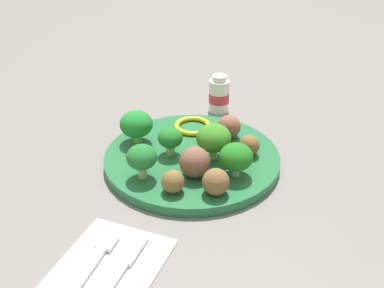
{
  "coord_description": "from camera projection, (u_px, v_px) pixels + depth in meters",
  "views": [
    {
      "loc": [
        -0.64,
        -0.18,
        0.43
      ],
      "look_at": [
        0.0,
        0.0,
        0.04
      ],
      "focal_mm": 46.14,
      "sensor_mm": 36.0,
      "label": 1
    }
  ],
  "objects": [
    {
      "name": "broccoli_floret_back_left",
      "position": [
        142.0,
        158.0,
        0.72
      ],
      "size": [
        0.05,
        0.05,
        0.05
      ],
      "color": "#A8BA79",
      "rests_on": "plate"
    },
    {
      "name": "ground_plane",
      "position": [
        192.0,
        163.0,
        0.79
      ],
      "size": [
        4.0,
        4.0,
        0.0
      ],
      "primitive_type": "plane",
      "color": "slate"
    },
    {
      "name": "knife",
      "position": [
        119.0,
        270.0,
        0.58
      ],
      "size": [
        0.15,
        0.03,
        0.01
      ],
      "color": "white",
      "rests_on": "napkin"
    },
    {
      "name": "broccoli_floret_mid_left",
      "position": [
        136.0,
        124.0,
        0.81
      ],
      "size": [
        0.05,
        0.05,
        0.06
      ],
      "color": "#92CD77",
      "rests_on": "plate"
    },
    {
      "name": "broccoli_floret_back_right",
      "position": [
        236.0,
        157.0,
        0.72
      ],
      "size": [
        0.05,
        0.05,
        0.05
      ],
      "color": "#9EBA82",
      "rests_on": "plate"
    },
    {
      "name": "meatball_back_right",
      "position": [
        171.0,
        181.0,
        0.69
      ],
      "size": [
        0.03,
        0.03,
        0.03
      ],
      "primitive_type": "sphere",
      "color": "brown",
      "rests_on": "plate"
    },
    {
      "name": "meatball_front_left",
      "position": [
        249.0,
        145.0,
        0.78
      ],
      "size": [
        0.03,
        0.03,
        0.03
      ],
      "primitive_type": "sphere",
      "color": "brown",
      "rests_on": "plate"
    },
    {
      "name": "broccoli_floret_far_rim",
      "position": [
        214.0,
        138.0,
        0.76
      ],
      "size": [
        0.05,
        0.05,
        0.06
      ],
      "color": "#9AD067",
      "rests_on": "plate"
    },
    {
      "name": "meatball_mid_left",
      "position": [
        216.0,
        182.0,
        0.69
      ],
      "size": [
        0.04,
        0.04,
        0.04
      ],
      "primitive_type": "sphere",
      "color": "brown",
      "rests_on": "plate"
    },
    {
      "name": "broccoli_floret_front_right",
      "position": [
        170.0,
        138.0,
        0.77
      ],
      "size": [
        0.04,
        0.04,
        0.05
      ],
      "color": "#9DC36F",
      "rests_on": "plate"
    },
    {
      "name": "meatball_front_right",
      "position": [
        195.0,
        162.0,
        0.72
      ],
      "size": [
        0.05,
        0.05,
        0.05
      ],
      "primitive_type": "sphere",
      "color": "brown",
      "rests_on": "plate"
    },
    {
      "name": "fork",
      "position": [
        93.0,
        261.0,
        0.59
      ],
      "size": [
        0.12,
        0.02,
        0.01
      ],
      "color": "silver",
      "rests_on": "napkin"
    },
    {
      "name": "napkin",
      "position": [
        103.0,
        273.0,
        0.58
      ],
      "size": [
        0.18,
        0.14,
        0.01
      ],
      "primitive_type": "cube",
      "rotation": [
        0.0,
        0.0,
        -0.11
      ],
      "color": "white",
      "rests_on": "ground_plane"
    },
    {
      "name": "yogurt_bottle",
      "position": [
        220.0,
        95.0,
        0.94
      ],
      "size": [
        0.04,
        0.04,
        0.07
      ],
      "color": "white",
      "rests_on": "ground_plane"
    },
    {
      "name": "meatball_near_rim",
      "position": [
        229.0,
        127.0,
        0.83
      ],
      "size": [
        0.04,
        0.04,
        0.04
      ],
      "primitive_type": "sphere",
      "color": "brown",
      "rests_on": "plate"
    },
    {
      "name": "pepper_ring_mid_left",
      "position": [
        193.0,
        126.0,
        0.86
      ],
      "size": [
        0.09,
        0.09,
        0.01
      ],
      "primitive_type": "torus",
      "rotation": [
        0.0,
        0.0,
        2.43
      ],
      "color": "yellow",
      "rests_on": "plate"
    },
    {
      "name": "plate",
      "position": [
        192.0,
        159.0,
        0.79
      ],
      "size": [
        0.28,
        0.28,
        0.02
      ],
      "primitive_type": "cylinder",
      "color": "#236638",
      "rests_on": "ground_plane"
    }
  ]
}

